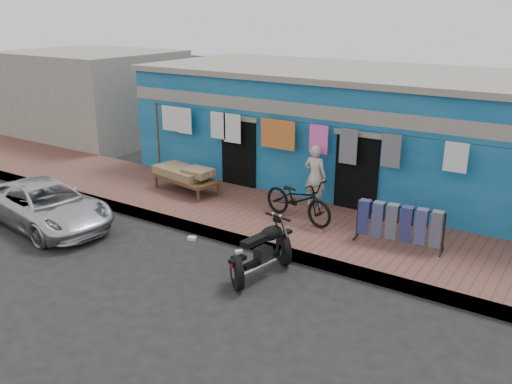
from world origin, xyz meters
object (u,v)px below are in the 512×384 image
object	(u,v)px
car	(46,204)
charpoy	(187,179)
seated_person	(315,176)
bicycle	(298,195)
motorcycle	(261,250)
jeans_rack	(399,225)

from	to	relation	value
car	charpoy	xyz separation A→B (m)	(1.62, 3.25, 0.04)
seated_person	bicycle	bearing A→B (deg)	95.32
seated_person	motorcycle	world-z (taller)	seated_person
motorcycle	jeans_rack	distance (m)	3.03
seated_person	jeans_rack	world-z (taller)	seated_person
jeans_rack	seated_person	bearing A→B (deg)	156.65
bicycle	charpoy	size ratio (longest dim) A/B	0.91
jeans_rack	car	bearing A→B (deg)	-158.42
bicycle	jeans_rack	world-z (taller)	bicycle
motorcycle	jeans_rack	bearing A→B (deg)	59.59
car	bicycle	size ratio (longest dim) A/B	2.01
jeans_rack	motorcycle	bearing A→B (deg)	-128.98
bicycle	charpoy	bearing A→B (deg)	99.32
motorcycle	charpoy	bearing A→B (deg)	156.15
bicycle	motorcycle	xyz separation A→B (m)	(0.54, -2.42, -0.32)
seated_person	jeans_rack	xyz separation A→B (m)	(2.55, -1.10, -0.34)
car	bicycle	distance (m)	6.02
car	bicycle	bearing A→B (deg)	-51.96
jeans_rack	bicycle	bearing A→B (deg)	178.36
seated_person	bicycle	xyz separation A→B (m)	(0.11, -1.03, -0.16)
bicycle	motorcycle	size ratio (longest dim) A/B	1.08
car	motorcycle	world-z (taller)	motorcycle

